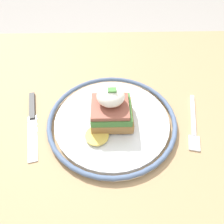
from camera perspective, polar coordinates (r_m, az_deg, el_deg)
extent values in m
plane|color=#9E9993|center=(1.16, -1.75, -24.96)|extent=(6.00, 6.00, 0.00)
cube|color=tan|center=(0.51, -3.60, -1.36)|extent=(0.93, 0.73, 0.03)
cylinder|color=tan|center=(1.06, 20.07, -1.21)|extent=(0.06, 0.06, 0.71)
cylinder|color=tan|center=(1.08, -24.23, -1.95)|extent=(0.06, 0.06, 0.71)
cylinder|color=silver|center=(0.48, 0.00, -2.38)|extent=(0.25, 0.25, 0.01)
torus|color=slate|center=(0.47, 0.00, -2.00)|extent=(0.28, 0.28, 0.01)
cube|color=#9E703D|center=(0.46, 0.00, -0.72)|extent=(0.09, 0.08, 0.02)
cube|color=#427A38|center=(0.45, -0.21, 0.69)|extent=(0.08, 0.08, 0.02)
cube|color=brown|center=(0.43, -0.53, 1.47)|extent=(0.08, 0.07, 0.01)
ellipsoid|color=white|center=(0.42, -0.34, 4.14)|extent=(0.06, 0.05, 0.03)
cylinder|color=#E5C656|center=(0.44, -3.63, -6.18)|extent=(0.05, 0.05, 0.00)
cube|color=#47843D|center=(0.41, 0.00, 5.79)|extent=(0.02, 0.01, 0.00)
cube|color=silver|center=(0.53, 20.36, -0.55)|extent=(0.04, 0.12, 0.00)
cube|color=silver|center=(0.48, 20.68, -7.63)|extent=(0.03, 0.04, 0.00)
cube|color=#2D2D2D|center=(0.54, -20.14, 1.56)|extent=(0.03, 0.08, 0.01)
cube|color=silver|center=(0.49, -20.02, -6.24)|extent=(0.04, 0.12, 0.00)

